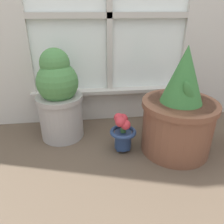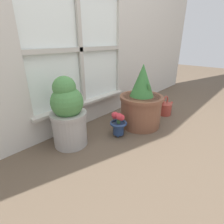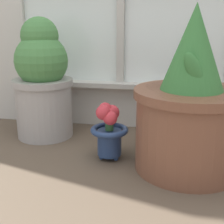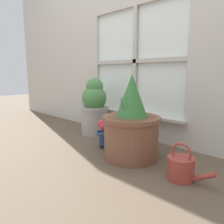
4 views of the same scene
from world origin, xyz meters
The scene contains 5 objects.
ground_plane centered at (0.00, 0.00, 0.00)m, with size 10.00×10.00×0.00m, color brown.
potted_plant_left centered at (-0.33, 0.42, 0.26)m, with size 0.28×0.28×0.55m.
potted_plant_right centered at (0.33, 0.19, 0.23)m, with size 0.41×0.41×0.59m.
flower_vase centered at (0.03, 0.22, 0.12)m, with size 0.15×0.15×0.23m.
watering_can centered at (0.74, 0.13, 0.07)m, with size 0.27×0.15×0.22m.
Camera 4 is at (1.28, -0.97, 0.60)m, focal length 35.00 mm.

